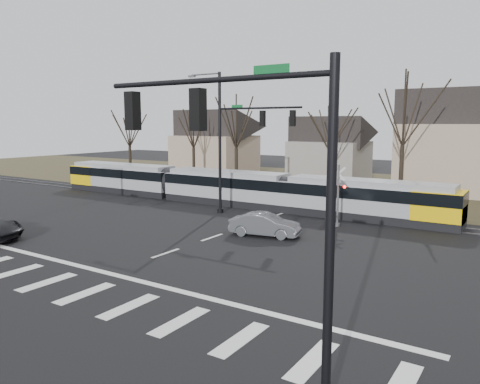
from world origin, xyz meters
The scene contains 15 objects.
ground centered at (0.00, 0.00, 0.00)m, with size 140.00×140.00×0.00m, color black.
grass_verge centered at (0.00, 32.00, 0.01)m, with size 140.00×28.00×0.01m, color #38331E.
crosswalk centered at (0.00, -4.00, 0.01)m, with size 27.00×2.60×0.01m.
stop_line centered at (0.00, -1.80, 0.01)m, with size 28.00×0.35×0.01m, color silver.
lane_dashes centered at (0.00, 16.00, 0.01)m, with size 0.18×30.00×0.01m.
rail_pair centered at (0.00, 15.80, 0.03)m, with size 90.00×1.52×0.06m.
tram centered at (-5.91, 16.00, 1.49)m, with size 36.05×2.68×2.73m.
sedan centered at (2.40, 7.97, 0.68)m, with size 4.33×2.26×1.36m, color #505358.
signal_pole_near_right centered at (10.11, -6.00, 5.17)m, with size 6.72×0.44×8.00m.
signal_pole_far centered at (-2.41, 12.50, 5.70)m, with size 9.28×0.44×10.20m.
rail_crossing_signal centered at (5.00, 12.79, 1.89)m, with size 1.08×0.36×4.00m.
tree_row centered at (2.00, 26.00, 5.00)m, with size 59.20×7.20×10.00m.
house_a centered at (-20.00, 34.00, 4.46)m, with size 9.72×8.64×8.60m.
house_b centered at (-5.00, 36.00, 3.97)m, with size 8.64×7.56×7.65m.
house_c centered at (9.00, 33.00, 5.23)m, with size 10.80×8.64×10.10m.
Camera 1 is at (15.72, -15.38, 6.56)m, focal length 35.00 mm.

